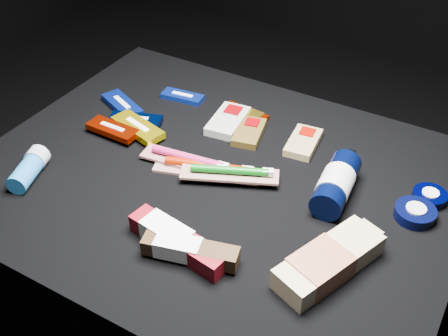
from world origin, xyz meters
The scene contains 21 objects.
ground centered at (0.00, 0.00, 0.00)m, with size 3.00×3.00×0.00m, color black.
cloth_table centered at (0.00, 0.00, 0.20)m, with size 0.98×0.78×0.40m, color black.
luna_bar_0 centered at (-0.22, 0.22, 0.41)m, with size 0.11×0.05×0.01m.
luna_bar_1 centered at (-0.33, 0.11, 0.41)m, with size 0.13×0.09×0.02m.
luna_bar_2 centered at (-0.26, 0.07, 0.41)m, with size 0.13×0.08×0.02m.
luna_bar_3 centered at (-0.23, 0.04, 0.42)m, with size 0.14×0.08×0.02m.
luna_bar_4 centered at (-0.27, 0.01, 0.42)m, with size 0.12×0.05×0.02m.
clif_bar_0 centered at (-0.01, 0.17, 0.41)m, with size 0.08×0.12×0.02m.
clif_bar_1 centered at (-0.07, 0.18, 0.41)m, with size 0.08×0.13×0.02m.
clif_bar_2 centered at (0.11, 0.19, 0.41)m, with size 0.07×0.12×0.02m.
power_bar centered at (-0.05, 0.23, 0.41)m, with size 0.12×0.05×0.01m.
lotion_bottle centered at (0.24, 0.06, 0.43)m, with size 0.08×0.20×0.06m.
cream_tin_upper centered at (0.40, 0.15, 0.41)m, with size 0.07×0.07×0.02m.
cream_tin_lower centered at (0.39, 0.08, 0.41)m, with size 0.08×0.08×0.02m.
bodywash_bottle centered at (0.29, -0.13, 0.42)m, with size 0.14×0.22×0.05m.
deodorant_stick centered at (-0.33, -0.19, 0.42)m, with size 0.08×0.12×0.05m.
toothbrush_pack_0 centered at (-0.02, 0.00, 0.41)m, with size 0.23×0.12×0.02m.
toothbrush_pack_1 centered at (-0.06, 0.00, 0.42)m, with size 0.21×0.07×0.02m.
toothbrush_pack_2 centered at (0.04, 0.00, 0.42)m, with size 0.20×0.12×0.02m.
toothpaste_carton_red centered at (0.04, -0.21, 0.42)m, with size 0.21×0.07×0.04m.
toothpaste_carton_green centered at (0.07, -0.22, 0.42)m, with size 0.17×0.08×0.03m.
Camera 1 is at (0.46, -0.76, 1.14)m, focal length 45.00 mm.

